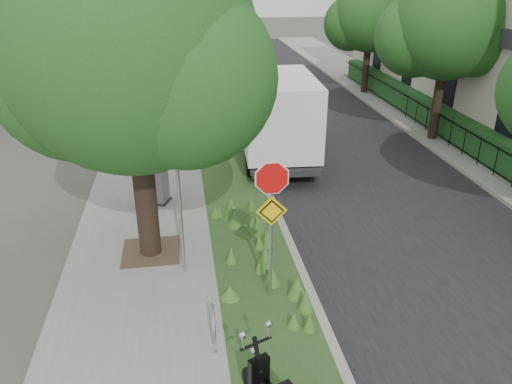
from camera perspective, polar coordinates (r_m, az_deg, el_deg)
The scene contains 18 objects.
ground at distance 10.88m, azimuth 9.67°, elevation -13.23°, with size 120.00×120.00×0.00m, color #4C5147.
sidewalk_near at distance 19.26m, azimuth -11.85°, elevation 4.29°, with size 3.50×60.00×0.12m, color gray.
verge at distance 19.29m, azimuth -3.66°, elevation 4.81°, with size 2.00×60.00×0.12m, color #2B4A1F.
kerb_near at distance 19.39m, azimuth -0.71°, elevation 4.99°, with size 0.20×60.00×0.13m, color #9E9991.
road at distance 20.17m, azimuth 9.22°, elevation 5.28°, with size 7.00×60.00×0.01m, color black.
kerb_far at distance 21.46m, azimuth 18.22°, elevation 5.71°, with size 0.20×60.00×0.13m, color #9E9991.
footpath_far at distance 22.27m, azimuth 22.16°, elevation 5.77°, with size 3.20×60.00×0.12m, color gray.
street_tree_main at distance 11.13m, azimuth -14.47°, elevation 14.55°, with size 6.21×5.54×7.66m.
bare_post at distance 10.85m, azimuth -8.79°, elevation -0.13°, with size 0.08×0.08×4.00m.
bike_hoop at distance 9.67m, azimuth -4.90°, elevation -14.74°, with size 0.06×0.78×0.77m.
sign_assembly at distance 9.80m, azimuth 1.79°, elevation -1.32°, with size 0.94×0.08×3.22m.
fence_far at distance 21.61m, azimuth 20.11°, elevation 7.25°, with size 0.04×24.00×1.00m.
hedge_far at distance 21.95m, azimuth 21.74°, elevation 7.26°, with size 1.00×24.00×1.10m, color #184318.
brick_building at distance 30.84m, azimuth -22.03°, elevation 18.63°, with size 9.40×10.40×8.30m.
far_tree_b at distance 20.80m, azimuth 20.92°, elevation 17.02°, with size 4.83×4.31×6.56m.
far_tree_c at distance 28.08m, azimuth 12.80°, elevation 18.76°, with size 4.37×3.89×5.93m.
box_truck at distance 18.01m, azimuth 2.29°, elevation 9.03°, with size 2.67×6.06×2.68m.
utility_cabinet at distance 15.04m, azimuth -11.72°, elevation 1.00°, with size 1.07×0.90×1.21m.
Camera 1 is at (-3.04, -8.06, 6.64)m, focal length 35.00 mm.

